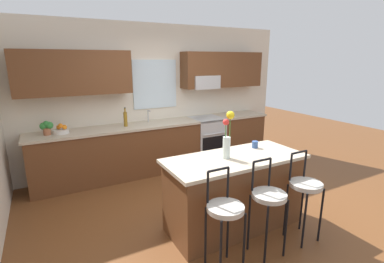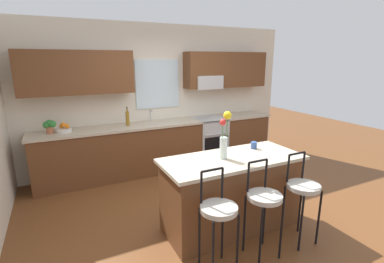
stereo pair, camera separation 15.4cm
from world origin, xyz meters
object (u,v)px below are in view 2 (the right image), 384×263
at_px(bar_stool_near, 218,213).
at_px(mug_ceramic, 254,145).
at_px(fruit_bowl_oranges, 64,129).
at_px(kitchen_island, 231,193).
at_px(oven_range, 209,140).
at_px(bottle_olive_oil, 127,118).
at_px(bar_stool_far, 303,190).
at_px(bar_stool_middle, 264,201).
at_px(flower_vase, 224,137).
at_px(potted_plant_small, 50,126).

relative_size(bar_stool_near, mug_ceramic, 11.58).
bearing_deg(mug_ceramic, fruit_bowl_oranges, 137.15).
bearing_deg(kitchen_island, oven_range, 67.25).
distance_m(kitchen_island, bottle_olive_oil, 2.40).
height_order(bar_stool_far, mug_ceramic, bar_stool_far).
bearing_deg(bar_stool_middle, kitchen_island, 90.00).
bearing_deg(kitchen_island, bar_stool_far, -46.94).
height_order(flower_vase, bottle_olive_oil, flower_vase).
relative_size(bar_stool_middle, bottle_olive_oil, 3.13).
distance_m(kitchen_island, potted_plant_small, 3.00).
height_order(bar_stool_near, bar_stool_far, same).
bearing_deg(flower_vase, potted_plant_small, 129.97).
relative_size(kitchen_island, mug_ceramic, 19.14).
height_order(kitchen_island, bar_stool_near, bar_stool_near).
height_order(oven_range, bar_stool_middle, bar_stool_middle).
height_order(flower_vase, mug_ceramic, flower_vase).
relative_size(oven_range, mug_ceramic, 10.22).
xyz_separation_m(bar_stool_middle, potted_plant_small, (-1.95, 2.80, 0.41)).
bearing_deg(oven_range, fruit_bowl_oranges, 179.39).
distance_m(oven_range, bar_stool_far, 2.80).
height_order(kitchen_island, flower_vase, flower_vase).
height_order(bar_stool_middle, fruit_bowl_oranges, fruit_bowl_oranges).
bearing_deg(potted_plant_small, flower_vase, -50.03).
xyz_separation_m(oven_range, kitchen_island, (-0.92, -2.19, 0.00)).
height_order(bar_stool_far, flower_vase, flower_vase).
xyz_separation_m(bar_stool_near, bottle_olive_oil, (-0.17, 2.80, 0.42)).
xyz_separation_m(bar_stool_middle, mug_ceramic, (0.45, 0.76, 0.33)).
xyz_separation_m(oven_range, bar_stool_near, (-1.47, -2.77, 0.18)).
xyz_separation_m(bar_stool_near, mug_ceramic, (1.00, 0.76, 0.33)).
bearing_deg(bar_stool_middle, fruit_bowl_oranges, 121.96).
distance_m(bar_stool_near, mug_ceramic, 1.30).
bearing_deg(mug_ceramic, bar_stool_middle, -120.40).
bearing_deg(bottle_olive_oil, bar_stool_far, -65.62).
xyz_separation_m(flower_vase, bottle_olive_oil, (-0.61, 2.19, -0.13)).
height_order(kitchen_island, bar_stool_middle, bar_stool_middle).
distance_m(bar_stool_middle, fruit_bowl_oranges, 3.32).
xyz_separation_m(fruit_bowl_oranges, potted_plant_small, (-0.20, -0.00, 0.08)).
distance_m(oven_range, bar_stool_middle, 2.93).
height_order(bar_stool_far, bottle_olive_oil, bottle_olive_oil).
bearing_deg(bar_stool_near, oven_range, 62.14).
relative_size(mug_ceramic, bottle_olive_oil, 0.27).
bearing_deg(bottle_olive_oil, potted_plant_small, -179.99).
bearing_deg(potted_plant_small, bar_stool_near, -63.47).
relative_size(bar_stool_near, potted_plant_small, 4.72).
distance_m(kitchen_island, flower_vase, 0.73).
xyz_separation_m(bar_stool_near, potted_plant_small, (-1.40, 2.80, 0.41)).
distance_m(kitchen_island, bar_stool_near, 0.82).
bearing_deg(bar_stool_middle, oven_range, 71.72).
relative_size(kitchen_island, flower_vase, 3.05).
xyz_separation_m(bar_stool_far, flower_vase, (-0.66, 0.61, 0.55)).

